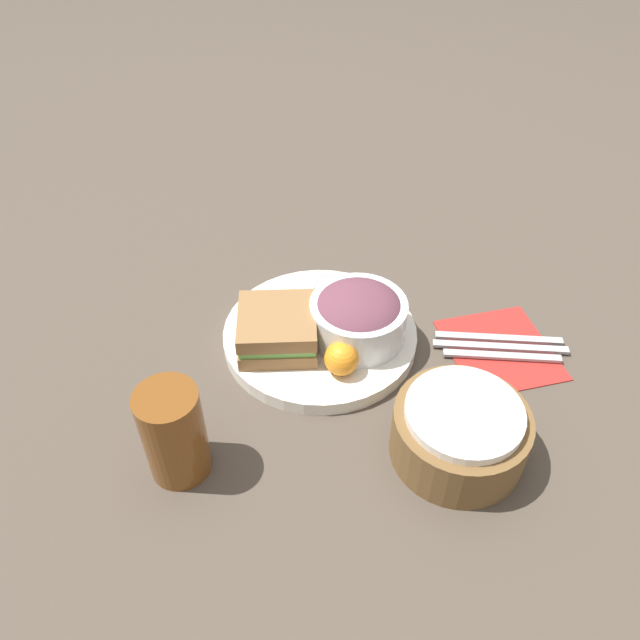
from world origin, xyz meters
The scene contains 12 objects.
ground_plane centered at (0.00, 0.00, 0.00)m, with size 4.00×4.00×0.00m, color #4C4238.
plate centered at (0.00, 0.00, 0.01)m, with size 0.28×0.28×0.02m, color white.
sandwich centered at (0.06, 0.01, 0.05)m, with size 0.13×0.13×0.05m.
salad_bowl centered at (-0.05, 0.02, 0.06)m, with size 0.14×0.14×0.08m.
dressing_cup centered at (-0.03, -0.06, 0.04)m, with size 0.05×0.05×0.03m, color #99999E.
orange_wedge centered at (-0.01, 0.08, 0.04)m, with size 0.05×0.05×0.05m, color orange.
drink_glass centered at (0.22, 0.17, 0.06)m, with size 0.07×0.07×0.13m, color brown.
bread_basket centered at (-0.12, 0.23, 0.04)m, with size 0.16×0.16×0.08m.
napkin centered at (-0.25, 0.08, 0.00)m, with size 0.14×0.16×0.00m, color #B22823.
fork centered at (-0.25, 0.06, 0.01)m, with size 0.18×0.01×0.01m, color #B2B2B7.
knife centered at (-0.25, 0.08, 0.01)m, with size 0.19×0.01×0.01m, color #B2B2B7.
spoon centered at (-0.24, 0.10, 0.01)m, with size 0.17×0.01×0.01m, color #B2B2B7.
Camera 1 is at (0.16, 0.63, 0.65)m, focal length 35.00 mm.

